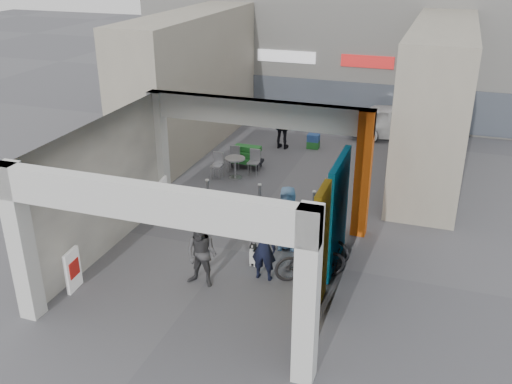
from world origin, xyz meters
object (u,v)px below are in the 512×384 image
at_px(produce_stand, 247,159).
at_px(man_elderly, 287,218).
at_px(border_collie, 254,255).
at_px(bicycle_front, 315,238).
at_px(white_van, 398,122).
at_px(cafe_set, 235,166).
at_px(bicycle_rear, 311,260).
at_px(man_back_turned, 202,254).
at_px(man_crates, 283,125).
at_px(man_with_dog, 264,248).

xyz_separation_m(produce_stand, man_elderly, (2.97, -5.15, 0.57)).
relative_size(border_collie, bicycle_front, 0.33).
bearing_deg(white_van, cafe_set, 129.11).
height_order(bicycle_front, bicycle_rear, bicycle_rear).
height_order(produce_stand, border_collie, produce_stand).
relative_size(cafe_set, bicycle_front, 0.76).
distance_m(man_back_turned, bicycle_rear, 2.56).
height_order(man_crates, white_van, man_crates).
distance_m(produce_stand, bicycle_rear, 7.55).
bearing_deg(border_collie, man_elderly, 48.86).
bearing_deg(cafe_set, border_collie, -64.61).
distance_m(produce_stand, man_crates, 2.51).
xyz_separation_m(man_with_dog, bicycle_front, (0.90, 1.46, -0.32)).
height_order(man_elderly, man_crates, man_crates).
distance_m(bicycle_rear, white_van, 11.55).
xyz_separation_m(man_back_turned, man_elderly, (1.37, 2.34, 0.05)).
bearing_deg(man_with_dog, man_back_turned, 30.40).
relative_size(man_crates, bicycle_front, 0.97).
xyz_separation_m(produce_stand, man_back_turned, (1.60, -7.49, 0.52)).
bearing_deg(man_crates, man_with_dog, 109.54).
relative_size(bicycle_front, bicycle_rear, 1.10).
relative_size(cafe_set, man_elderly, 0.84).
bearing_deg(cafe_set, man_crates, 76.13).
relative_size(cafe_set, produce_stand, 1.28).
height_order(border_collie, man_back_turned, man_back_turned).
distance_m(cafe_set, man_with_dog, 6.68).
height_order(man_back_turned, white_van, man_back_turned).
bearing_deg(produce_stand, border_collie, -64.04).
distance_m(border_collie, bicycle_rear, 1.53).
distance_m(man_back_turned, white_van, 12.94).
xyz_separation_m(man_back_turned, bicycle_front, (2.16, 2.19, -0.31)).
distance_m(man_crates, bicycle_front, 8.27).
relative_size(man_back_turned, man_crates, 0.88).
xyz_separation_m(bicycle_front, bicycle_rear, (0.16, -1.14, 0.02)).
height_order(cafe_set, border_collie, cafe_set).
height_order(man_with_dog, bicycle_front, man_with_dog).
bearing_deg(man_crates, man_back_turned, 101.40).
bearing_deg(man_elderly, man_crates, 96.64).
bearing_deg(white_van, bicycle_front, 163.33).
xyz_separation_m(cafe_set, man_elderly, (3.10, -4.34, 0.55)).
xyz_separation_m(cafe_set, bicycle_rear, (4.05, -5.63, 0.21)).
height_order(produce_stand, man_back_turned, man_back_turned).
bearing_deg(man_elderly, man_with_dog, -104.31).
distance_m(man_elderly, bicycle_front, 0.89).
xyz_separation_m(cafe_set, white_van, (4.82, 5.89, 0.37)).
bearing_deg(bicycle_front, produce_stand, 52.18).
distance_m(border_collie, man_crates, 8.77).
bearing_deg(produce_stand, bicycle_rear, -54.10).
bearing_deg(border_collie, cafe_set, 100.92).
distance_m(man_with_dog, man_back_turned, 1.46).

